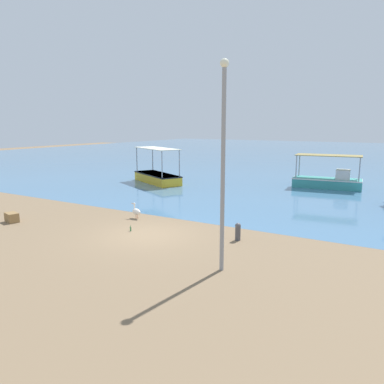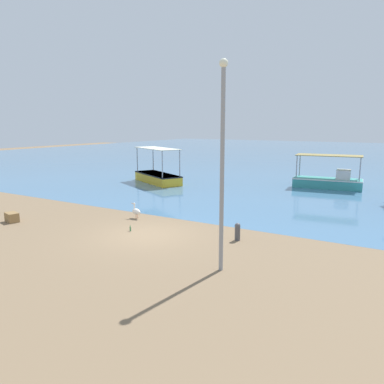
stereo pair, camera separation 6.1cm
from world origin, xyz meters
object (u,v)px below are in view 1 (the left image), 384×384
object	(u,v)px
pelican	(136,211)
lamp_post	(223,158)
cargo_crate	(12,217)
fishing_boat_far_left	(157,176)
mooring_bollard	(238,231)
glass_bottle	(131,229)
fishing_boat_center	(328,180)

from	to	relation	value
pelican	lamp_post	distance (m)	8.53
lamp_post	cargo_crate	xyz separation A→B (m)	(-11.61, 0.29, -3.49)
fishing_boat_far_left	pelican	distance (m)	11.79
mooring_bollard	glass_bottle	xyz separation A→B (m)	(-4.71, -1.21, -0.29)
fishing_boat_far_left	lamp_post	xyz separation A→B (m)	(12.76, -14.12, 3.17)
fishing_boat_center	pelican	xyz separation A→B (m)	(-6.63, -14.61, -0.21)
fishing_boat_center	glass_bottle	xyz separation A→B (m)	(-5.39, -16.56, -0.48)
lamp_post	glass_bottle	distance (m)	6.91
fishing_boat_center	mooring_bollard	bearing A→B (deg)	-92.55
pelican	fishing_boat_far_left	bearing A→B (deg)	120.52
fishing_boat_far_left	lamp_post	world-z (taller)	lamp_post
fishing_boat_center	cargo_crate	size ratio (longest dim) A/B	6.94
pelican	glass_bottle	size ratio (longest dim) A/B	2.96
fishing_boat_center	mooring_bollard	world-z (taller)	fishing_boat_center
cargo_crate	glass_bottle	xyz separation A→B (m)	(6.07, 1.72, -0.12)
lamp_post	pelican	bearing A→B (deg)	149.64
cargo_crate	glass_bottle	distance (m)	6.31
mooring_bollard	cargo_crate	distance (m)	11.17
pelican	glass_bottle	bearing A→B (deg)	-57.71
fishing_boat_far_left	pelican	size ratio (longest dim) A/B	6.88
fishing_boat_center	pelican	size ratio (longest dim) A/B	6.35
fishing_boat_far_left	glass_bottle	bearing A→B (deg)	-59.19
fishing_boat_far_left	cargo_crate	distance (m)	13.88
fishing_boat_center	pelican	world-z (taller)	fishing_boat_center
mooring_bollard	fishing_boat_center	bearing A→B (deg)	87.45
cargo_crate	fishing_boat_center	bearing A→B (deg)	57.90
fishing_boat_far_left	pelican	xyz separation A→B (m)	(5.99, -10.16, -0.18)
pelican	cargo_crate	distance (m)	6.08
pelican	mooring_bollard	world-z (taller)	pelican
fishing_boat_center	pelican	distance (m)	16.04
fishing_boat_center	mooring_bollard	distance (m)	15.37
glass_bottle	cargo_crate	bearing A→B (deg)	-164.19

